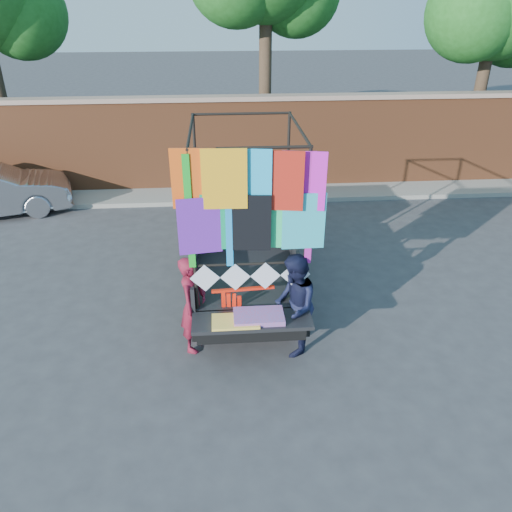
{
  "coord_description": "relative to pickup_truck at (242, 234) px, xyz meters",
  "views": [
    {
      "loc": [
        -0.41,
        -6.82,
        5.08
      ],
      "look_at": [
        0.1,
        -0.07,
        1.48
      ],
      "focal_mm": 35.0,
      "sensor_mm": 36.0,
      "label": 1
    }
  ],
  "objects": [
    {
      "name": "pickup_truck",
      "position": [
        0.0,
        0.0,
        0.0
      ],
      "size": [
        2.09,
        5.24,
        3.3
      ],
      "color": "black",
      "rests_on": "ground"
    },
    {
      "name": "woman",
      "position": [
        -0.88,
        -2.43,
        -0.03
      ],
      "size": [
        0.56,
        0.68,
        1.62
      ],
      "primitive_type": "imported",
      "rotation": [
        0.0,
        0.0,
        1.24
      ],
      "color": "maroon",
      "rests_on": "ground"
    },
    {
      "name": "tree_right",
      "position": [
        7.53,
        6.01,
        3.92
      ],
      "size": [
        4.2,
        3.3,
        6.62
      ],
      "color": "#38281C",
      "rests_on": "ground"
    },
    {
      "name": "streamer_bundle",
      "position": [
        -0.21,
        -2.54,
        0.08
      ],
      "size": [
        0.95,
        0.11,
        0.66
      ],
      "color": "red",
      "rests_on": "ground"
    },
    {
      "name": "ground",
      "position": [
        0.01,
        -2.11,
        -0.84
      ],
      "size": [
        90.0,
        90.0,
        0.0
      ],
      "primitive_type": "plane",
      "color": "#38383A",
      "rests_on": "ground"
    },
    {
      "name": "curb",
      "position": [
        0.01,
        4.19,
        -0.78
      ],
      "size": [
        30.0,
        1.2,
        0.12
      ],
      "primitive_type": "cube",
      "color": "gray",
      "rests_on": "ground"
    },
    {
      "name": "brick_wall",
      "position": [
        0.01,
        4.89,
        0.49
      ],
      "size": [
        30.0,
        0.45,
        2.61
      ],
      "color": "brown",
      "rests_on": "ground"
    },
    {
      "name": "man",
      "position": [
        0.66,
        -2.63,
        0.0
      ],
      "size": [
        0.71,
        0.87,
        1.68
      ],
      "primitive_type": "imported",
      "rotation": [
        0.0,
        0.0,
        -1.67
      ],
      "color": "#141833",
      "rests_on": "ground"
    }
  ]
}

